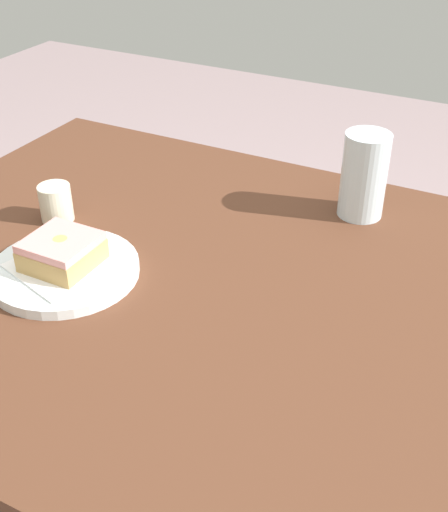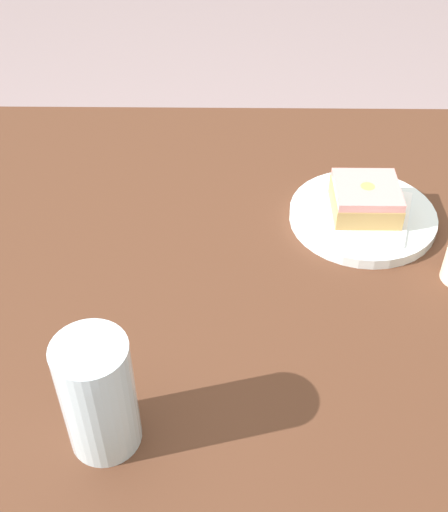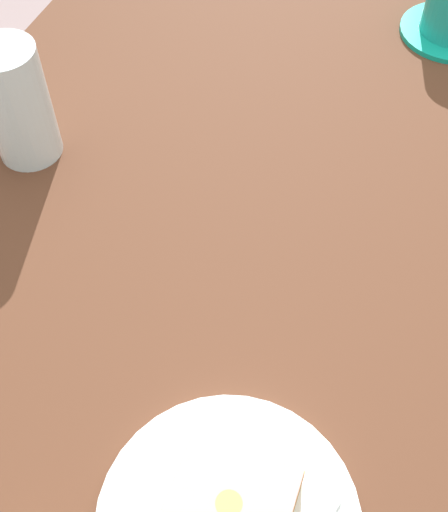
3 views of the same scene
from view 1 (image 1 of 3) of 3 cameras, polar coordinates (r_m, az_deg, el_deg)
name	(u,v)px [view 1 (image 1 of 3)]	position (r m, az deg, el deg)	size (l,w,h in m)	color
table	(260,353)	(0.94, 3.11, -8.34)	(1.23, 0.80, 0.75)	#512F1E
plate_glazed_square	(65,270)	(0.93, -13.58, -1.21)	(0.20, 0.20, 0.01)	white
napkin_glazed_square	(64,265)	(0.93, -13.66, -0.75)	(0.12, 0.12, 0.00)	white
donut_glazed_square	(62,251)	(0.92, -13.83, 0.38)	(0.09, 0.09, 0.04)	tan
water_glass	(364,175)	(1.05, 12.00, 6.83)	(0.07, 0.07, 0.14)	silver
sugar_jar	(56,203)	(1.06, -14.33, 4.45)	(0.05, 0.05, 0.06)	beige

